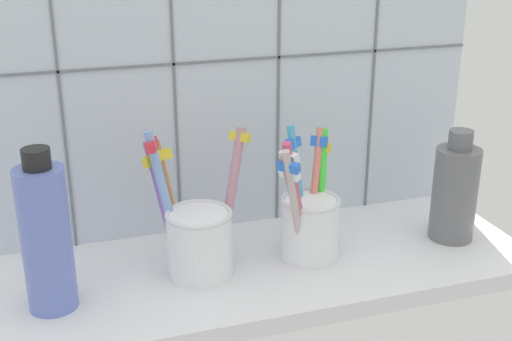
% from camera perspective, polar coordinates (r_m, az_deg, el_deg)
% --- Properties ---
extents(counter_slab, '(0.64, 0.22, 0.02)m').
position_cam_1_polar(counter_slab, '(0.78, 0.01, -8.53)').
color(counter_slab, silver).
rests_on(counter_slab, ground).
extents(tile_wall_back, '(0.64, 0.02, 0.45)m').
position_cam_1_polar(tile_wall_back, '(0.81, -2.64, 8.94)').
color(tile_wall_back, silver).
rests_on(tile_wall_back, ground).
extents(toothbrush_cup_left, '(0.12, 0.10, 0.16)m').
position_cam_1_polar(toothbrush_cup_left, '(0.74, -4.94, -5.49)').
color(toothbrush_cup_left, white).
rests_on(toothbrush_cup_left, counter_slab).
extents(toothbrush_cup_right, '(0.09, 0.09, 0.15)m').
position_cam_1_polar(toothbrush_cup_right, '(0.77, 4.47, -4.14)').
color(toothbrush_cup_right, white).
rests_on(toothbrush_cup_right, counter_slab).
extents(ceramic_vase, '(0.05, 0.05, 0.14)m').
position_cam_1_polar(ceramic_vase, '(0.84, 16.48, -1.70)').
color(ceramic_vase, slate).
rests_on(ceramic_vase, counter_slab).
extents(soap_bottle, '(0.05, 0.05, 0.17)m').
position_cam_1_polar(soap_bottle, '(0.69, -17.35, -5.39)').
color(soap_bottle, '#6779D0').
rests_on(soap_bottle, counter_slab).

